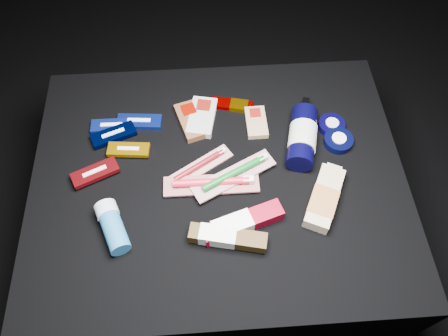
{
  "coord_description": "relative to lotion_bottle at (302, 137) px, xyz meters",
  "views": [
    {
      "loc": [
        -0.02,
        -0.59,
        1.38
      ],
      "look_at": [
        0.01,
        0.01,
        0.42
      ],
      "focal_mm": 35.0,
      "sensor_mm": 36.0,
      "label": 1
    }
  ],
  "objects": [
    {
      "name": "luna_bar_4",
      "position": [
        -0.55,
        -0.06,
        -0.02
      ],
      "size": [
        0.13,
        0.09,
        0.02
      ],
      "rotation": [
        0.0,
        0.0,
        0.42
      ],
      "color": "maroon",
      "rests_on": "cloth_table"
    },
    {
      "name": "clif_bar_2",
      "position": [
        -0.11,
        0.08,
        -0.03
      ],
      "size": [
        0.06,
        0.11,
        0.02
      ],
      "rotation": [
        0.0,
        0.0,
        0.02
      ],
      "color": "tan",
      "rests_on": "cloth_table"
    },
    {
      "name": "cream_tin_upper",
      "position": [
        0.1,
        0.05,
        -0.03
      ],
      "size": [
        0.07,
        0.07,
        0.02
      ],
      "rotation": [
        0.0,
        0.0,
        -0.42
      ],
      "color": "black",
      "rests_on": "cloth_table"
    },
    {
      "name": "lotion_bottle",
      "position": [
        0.0,
        0.0,
        0.0
      ],
      "size": [
        0.11,
        0.23,
        0.07
      ],
      "rotation": [
        0.0,
        0.0,
        -0.25
      ],
      "color": "black",
      "rests_on": "cloth_table"
    },
    {
      "name": "toothpaste_carton_red",
      "position": [
        -0.19,
        -0.23,
        -0.02
      ],
      "size": [
        0.21,
        0.1,
        0.04
      ],
      "rotation": [
        0.0,
        0.0,
        0.31
      ],
      "color": "maroon",
      "rests_on": "cloth_table"
    },
    {
      "name": "luna_bar_1",
      "position": [
        -0.52,
        0.09,
        -0.03
      ],
      "size": [
        0.11,
        0.04,
        0.02
      ],
      "rotation": [
        0.0,
        0.0,
        -0.01
      ],
      "color": "#142CA4",
      "rests_on": "cloth_table"
    },
    {
      "name": "deodorant_stick",
      "position": [
        -0.49,
        -0.22,
        -0.01
      ],
      "size": [
        0.1,
        0.14,
        0.05
      ],
      "rotation": [
        0.0,
        0.0,
        0.37
      ],
      "color": "#226091",
      "rests_on": "cloth_table"
    },
    {
      "name": "luna_bar_0",
      "position": [
        -0.44,
        0.1,
        -0.03
      ],
      "size": [
        0.13,
        0.06,
        0.02
      ],
      "rotation": [
        0.0,
        0.0,
        -0.09
      ],
      "color": "navy",
      "rests_on": "cloth_table"
    },
    {
      "name": "luna_bar_2",
      "position": [
        -0.51,
        0.06,
        -0.02
      ],
      "size": [
        0.13,
        0.09,
        0.02
      ],
      "rotation": [
        0.0,
        0.0,
        0.38
      ],
      "color": "black",
      "rests_on": "cloth_table"
    },
    {
      "name": "cream_tin_lower",
      "position": [
        0.1,
        -0.0,
        -0.03
      ],
      "size": [
        0.08,
        0.08,
        0.02
      ],
      "rotation": [
        0.0,
        0.0,
        0.32
      ],
      "color": "black",
      "rests_on": "cloth_table"
    },
    {
      "name": "ground",
      "position": [
        -0.23,
        -0.08,
        -0.44
      ],
      "size": [
        3.0,
        3.0,
        0.0
      ],
      "primitive_type": "plane",
      "color": "black",
      "rests_on": "ground"
    },
    {
      "name": "cloth_table",
      "position": [
        -0.23,
        -0.08,
        -0.24
      ],
      "size": [
        0.98,
        0.78,
        0.4
      ],
      "primitive_type": "cube",
      "color": "black",
      "rests_on": "ground"
    },
    {
      "name": "toothpaste_carton_green",
      "position": [
        -0.23,
        -0.27,
        -0.01
      ],
      "size": [
        0.19,
        0.08,
        0.04
      ],
      "rotation": [
        0.0,
        0.0,
        -0.22
      ],
      "color": "#37270E",
      "rests_on": "cloth_table"
    },
    {
      "name": "clif_bar_1",
      "position": [
        -0.26,
        0.11,
        -0.03
      ],
      "size": [
        0.1,
        0.14,
        0.02
      ],
      "rotation": [
        0.0,
        0.0,
        -0.21
      ],
      "color": "#B8B8B0",
      "rests_on": "cloth_table"
    },
    {
      "name": "toothbrush_pack_0",
      "position": [
        -0.28,
        -0.05,
        -0.03
      ],
      "size": [
        0.19,
        0.14,
        0.02
      ],
      "rotation": [
        0.0,
        0.0,
        0.56
      ],
      "color": "silver",
      "rests_on": "cloth_table"
    },
    {
      "name": "bodywash_bottle",
      "position": [
        0.03,
        -0.18,
        -0.02
      ],
      "size": [
        0.13,
        0.19,
        0.04
      ],
      "rotation": [
        0.0,
        0.0,
        -0.45
      ],
      "color": "tan",
      "rests_on": "cloth_table"
    },
    {
      "name": "power_bar",
      "position": [
        -0.17,
        0.15,
        -0.03
      ],
      "size": [
        0.13,
        0.06,
        0.01
      ],
      "rotation": [
        0.0,
        0.0,
        -0.23
      ],
      "color": "#820000",
      "rests_on": "cloth_table"
    },
    {
      "name": "clif_bar_0",
      "position": [
        -0.29,
        0.1,
        -0.03
      ],
      "size": [
        0.1,
        0.14,
        0.02
      ],
      "rotation": [
        0.0,
        0.0,
        0.29
      ],
      "color": "brown",
      "rests_on": "cloth_table"
    },
    {
      "name": "toothbrush_pack_1",
      "position": [
        -0.25,
        -0.12,
        -0.02
      ],
      "size": [
        0.25,
        0.06,
        0.03
      ],
      "rotation": [
        0.0,
        0.0,
        -0.01
      ],
      "color": "#A49E99",
      "rests_on": "cloth_table"
    },
    {
      "name": "luna_bar_3",
      "position": [
        -0.47,
        0.0,
        -0.02
      ],
      "size": [
        0.11,
        0.05,
        0.01
      ],
      "rotation": [
        0.0,
        0.0,
        -0.1
      ],
      "color": "#D38E03",
      "rests_on": "cloth_table"
    },
    {
      "name": "toothbrush_pack_2",
      "position": [
        -0.19,
        -0.1,
        -0.01
      ],
      "size": [
        0.23,
        0.15,
        0.03
      ],
      "rotation": [
        0.0,
        0.0,
        0.47
      ],
      "color": "silver",
      "rests_on": "cloth_table"
    }
  ]
}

